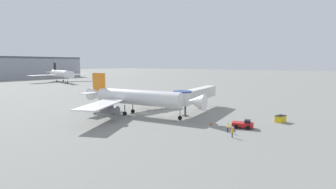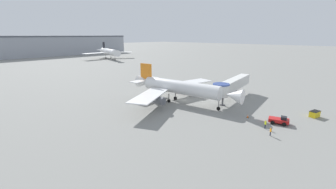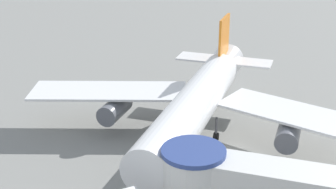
# 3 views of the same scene
# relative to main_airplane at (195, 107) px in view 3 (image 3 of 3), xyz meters

# --- Properties ---
(ground_plane) EXTENTS (800.00, 800.00, 0.00)m
(ground_plane) POSITION_rel_main_airplane_xyz_m (2.65, 0.31, -4.03)
(ground_plane) COLOR gray
(main_airplane) EXTENTS (33.42, 30.93, 9.51)m
(main_airplane) POSITION_rel_main_airplane_xyz_m (0.00, 0.00, 0.00)
(main_airplane) COLOR white
(main_airplane) RESTS_ON ground_plane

